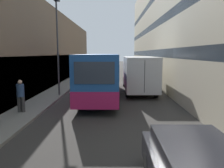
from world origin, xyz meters
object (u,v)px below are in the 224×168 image
(box_truck, at_px, (138,73))
(pedestrian, at_px, (21,95))
(street_lamp, at_px, (57,29))
(panel_van, at_px, (99,70))
(bus, at_px, (101,74))

(box_truck, xyz_separation_m, pedestrian, (-6.97, -7.14, -0.53))
(box_truck, distance_m, street_lamp, 7.42)
(panel_van, bearing_deg, pedestrian, -99.29)
(panel_van, height_order, pedestrian, panel_van)
(bus, bearing_deg, box_truck, 36.71)
(bus, distance_m, panel_van, 12.74)
(panel_van, height_order, street_lamp, street_lamp)
(box_truck, xyz_separation_m, street_lamp, (-6.17, -2.31, 3.40))
(panel_van, relative_size, pedestrian, 2.60)
(bus, distance_m, pedestrian, 6.32)
(pedestrian, height_order, street_lamp, street_lamp)
(panel_van, relative_size, street_lamp, 0.63)
(street_lamp, bearing_deg, panel_van, 80.75)
(panel_van, distance_m, pedestrian, 17.81)
(bus, relative_size, pedestrian, 6.41)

